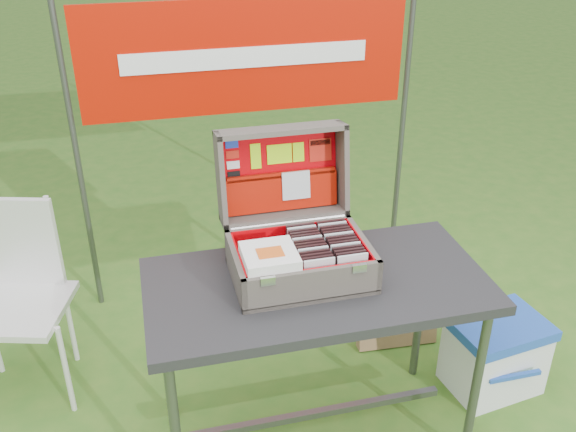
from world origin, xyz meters
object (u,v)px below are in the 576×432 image
object	(u,v)px
suitcase	(296,213)
chair	(18,311)
cardboard_box	(397,306)
table	(315,363)
cooler	(494,354)

from	to	relation	value
suitcase	chair	distance (m)	1.32
chair	cardboard_box	xyz separation A→B (m)	(1.72, -0.07, -0.23)
table	cooler	bearing A→B (deg)	6.30
cooler	cardboard_box	size ratio (longest dim) A/B	0.97
chair	cardboard_box	distance (m)	1.73
table	cardboard_box	xyz separation A→B (m)	(0.57, 0.49, -0.18)
cooler	suitcase	bearing A→B (deg)	171.34
chair	cardboard_box	world-z (taller)	chair
table	cooler	size ratio (longest dim) A/B	3.08
cardboard_box	table	bearing A→B (deg)	-135.59
table	cardboard_box	size ratio (longest dim) A/B	2.97
suitcase	cardboard_box	world-z (taller)	suitcase
cooler	chair	distance (m)	2.09
table	chair	world-z (taller)	chair
cooler	chair	world-z (taller)	chair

